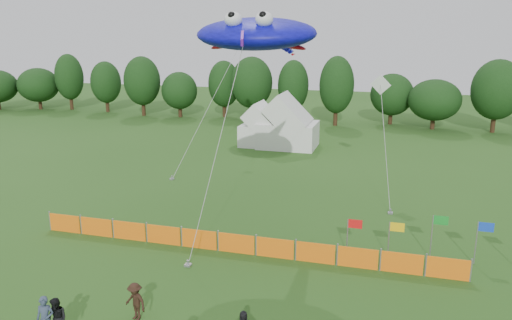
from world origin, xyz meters
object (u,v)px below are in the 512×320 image
(spectator_a, at_px, (45,320))
(spectator_b, at_px, (57,319))
(barrier_fence, at_px, (236,244))
(spectator_c, at_px, (135,301))
(tent_left, at_px, (261,128))
(tent_right, at_px, (288,127))
(stingray_kite, at_px, (259,34))

(spectator_a, bearing_deg, spectator_b, 22.99)
(barrier_fence, bearing_deg, spectator_c, -105.41)
(barrier_fence, distance_m, spectator_c, 7.02)
(tent_left, bearing_deg, spectator_c, -83.67)
(tent_right, xyz_separation_m, spectator_b, (-1.31, -32.76, -1.17))
(tent_left, bearing_deg, spectator_b, -87.61)
(spectator_c, xyz_separation_m, stingray_kite, (2.22, 9.75, 9.92))
(tent_left, relative_size, spectator_a, 2.18)
(tent_left, xyz_separation_m, stingray_kite, (5.65, -21.19, 8.98))
(spectator_a, height_order, spectator_c, spectator_a)
(tent_right, relative_size, spectator_b, 3.47)
(tent_left, height_order, spectator_c, tent_left)
(tent_left, relative_size, stingray_kite, 0.30)
(tent_right, height_order, spectator_a, tent_right)
(spectator_b, bearing_deg, spectator_c, 53.15)
(spectator_b, distance_m, spectator_c, 2.82)
(tent_left, bearing_deg, barrier_fence, -77.65)
(tent_left, height_order, tent_right, tent_right)
(tent_right, bearing_deg, spectator_c, -88.60)
(tent_left, bearing_deg, tent_right, -1.98)
(spectator_a, distance_m, spectator_b, 0.38)
(spectator_b, height_order, spectator_c, spectator_b)
(barrier_fence, distance_m, stingray_kite, 10.62)
(tent_right, height_order, stingray_kite, stingray_kite)
(barrier_fence, relative_size, spectator_a, 12.49)
(tent_right, distance_m, spectator_c, 30.87)
(spectator_a, bearing_deg, stingray_kite, 53.66)
(spectator_a, relative_size, spectator_b, 1.10)
(tent_left, height_order, stingray_kite, stingray_kite)
(barrier_fence, distance_m, spectator_b, 9.53)
(tent_left, relative_size, barrier_fence, 0.17)
(tent_left, xyz_separation_m, spectator_b, (1.37, -32.86, -0.90))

